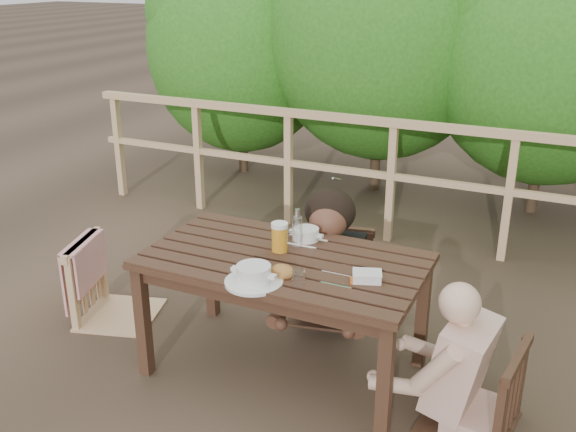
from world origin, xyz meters
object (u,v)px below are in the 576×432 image
at_px(chair_right, 477,347).
at_px(butter_tub, 367,278).
at_px(bread_roll, 283,272).
at_px(tumbler, 299,279).
at_px(table, 284,316).
at_px(woman, 334,214).
at_px(soup_near, 254,275).
at_px(soup_far, 306,235).
at_px(chair_left, 114,247).
at_px(beer_glass, 280,238).
at_px(bottle, 297,229).
at_px(diner_right, 487,317).
at_px(chair_far, 332,243).

distance_m(chair_right, butter_tub, 0.60).
relative_size(bread_roll, tumbler, 1.54).
height_order(table, woman, woman).
height_order(table, butter_tub, butter_tub).
xyz_separation_m(soup_near, soup_far, (0.03, 0.57, -0.01)).
distance_m(chair_left, beer_glass, 1.18).
bearing_deg(bottle, chair_right, -10.73).
relative_size(table, diner_right, 1.20).
bearing_deg(bread_roll, chair_far, 95.11).
relative_size(chair_far, chair_right, 1.11).
relative_size(bread_roll, beer_glass, 0.73).
bearing_deg(bread_roll, table, 113.62).
relative_size(chair_far, tumbler, 12.07).
height_order(table, tumbler, tumbler).
distance_m(chair_right, diner_right, 0.17).
distance_m(soup_near, soup_far, 0.57).
bearing_deg(soup_near, diner_right, 14.01).
bearing_deg(table, tumbler, -51.68).
bearing_deg(woman, tumbler, 89.14).
xyz_separation_m(soup_near, bread_roll, (0.10, 0.11, -0.01)).
height_order(chair_far, woman, woman).
relative_size(woman, soup_near, 4.79).
relative_size(table, bread_roll, 11.64).
bearing_deg(table, diner_right, -2.38).
height_order(chair_right, beer_glass, chair_right).
bearing_deg(beer_glass, chair_left, 179.20).
bearing_deg(bottle, butter_tub, -25.56).
relative_size(diner_right, soup_near, 4.26).
bearing_deg(bread_roll, beer_glass, 118.45).
bearing_deg(woman, chair_far, 78.16).
xyz_separation_m(soup_far, tumbler, (0.18, -0.51, 0.00)).
bearing_deg(table, chair_right, -2.45).
relative_size(chair_right, soup_near, 3.09).
relative_size(chair_left, tumbler, 11.88).
relative_size(diner_right, bottle, 5.23).
bearing_deg(beer_glass, tumbler, -51.09).
relative_size(diner_right, soup_far, 5.04).
distance_m(chair_right, bottle, 1.09).
xyz_separation_m(chair_left, diner_right, (2.25, -0.12, 0.12)).
distance_m(beer_glass, butter_tub, 0.56).
height_order(diner_right, tumbler, diner_right).
xyz_separation_m(beer_glass, butter_tub, (0.54, -0.14, -0.06)).
relative_size(table, woman, 1.06).
distance_m(diner_right, tumbler, 0.89).
xyz_separation_m(woman, beer_glass, (-0.06, -0.65, 0.08)).
bearing_deg(butter_tub, diner_right, -15.89).
height_order(tumbler, butter_tub, tumbler).
height_order(chair_far, butter_tub, chair_far).
height_order(woman, diner_right, woman).
xyz_separation_m(soup_near, butter_tub, (0.50, 0.23, -0.02)).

